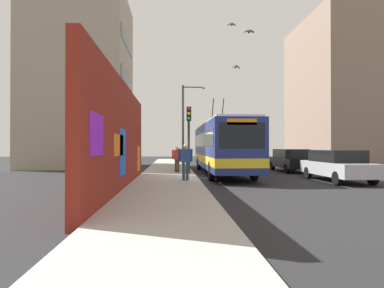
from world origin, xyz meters
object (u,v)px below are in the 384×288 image
(parked_car_silver, at_px, (337,165))
(pedestrian_at_curb, at_px, (185,159))
(parked_car_black, at_px, (291,160))
(street_lamp, at_px, (186,119))
(city_bus, at_px, (221,146))
(traffic_light, at_px, (189,128))
(pedestrian_midblock, at_px, (177,157))

(parked_car_silver, relative_size, pedestrian_at_curb, 2.79)
(parked_car_black, bearing_deg, parked_car_silver, -180.00)
(street_lamp, bearing_deg, city_bus, -162.02)
(traffic_light, bearing_deg, city_bus, -60.69)
(city_bus, distance_m, parked_car_black, 5.57)
(pedestrian_midblock, xyz_separation_m, street_lamp, (6.34, -0.81, 2.93))
(city_bus, relative_size, pedestrian_midblock, 7.73)
(parked_car_silver, relative_size, traffic_light, 1.20)
(pedestrian_at_curb, height_order, traffic_light, traffic_light)
(pedestrian_midblock, distance_m, traffic_light, 2.21)
(city_bus, bearing_deg, parked_car_black, -71.34)
(pedestrian_midblock, distance_m, pedestrian_at_curb, 5.02)
(city_bus, relative_size, parked_car_black, 2.71)
(parked_car_silver, distance_m, parked_car_black, 6.39)
(parked_car_black, height_order, pedestrian_at_curb, pedestrian_at_curb)
(pedestrian_midblock, height_order, street_lamp, street_lamp)
(parked_car_black, height_order, traffic_light, traffic_light)
(city_bus, relative_size, street_lamp, 1.85)
(city_bus, bearing_deg, parked_car_silver, -131.73)
(parked_car_black, relative_size, pedestrian_at_curb, 2.65)
(pedestrian_midblock, relative_size, street_lamp, 0.24)
(parked_car_black, bearing_deg, pedestrian_midblock, 102.88)
(city_bus, xyz_separation_m, street_lamp, (6.26, 2.03, 2.21))
(parked_car_black, xyz_separation_m, pedestrian_at_curb, (-6.85, 7.71, 0.33))
(parked_car_silver, distance_m, street_lamp, 13.46)
(pedestrian_midblock, distance_m, street_lamp, 7.03)
(traffic_light, height_order, street_lamp, street_lamp)
(traffic_light, relative_size, street_lamp, 0.60)
(city_bus, distance_m, pedestrian_at_curb, 5.72)
(parked_car_black, distance_m, street_lamp, 9.09)
(parked_car_silver, bearing_deg, parked_car_black, 0.00)
(pedestrian_midblock, relative_size, pedestrian_at_curb, 0.93)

